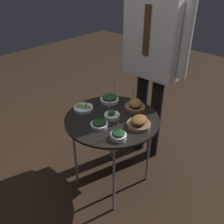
{
  "coord_description": "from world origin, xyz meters",
  "views": [
    {
      "loc": [
        1.07,
        -1.17,
        1.66
      ],
      "look_at": [
        0.0,
        0.0,
        0.71
      ],
      "focal_mm": 40.0,
      "sensor_mm": 36.0,
      "label": 1
    }
  ],
  "objects_px": {
    "serving_cart": "(112,122)",
    "bowl_asparagus_back_left": "(83,108)",
    "bowl_spinach_front_center": "(110,99)",
    "bowl_spinach_front_right": "(99,124)",
    "bowl_roast_center": "(135,105)",
    "bowl_broccoli_mid_left": "(112,115)",
    "bowl_roast_far_rim": "(139,122)",
    "bowl_spinach_mid_right": "(118,135)",
    "waiter_figure": "(154,48)"
  },
  "relations": [
    {
      "from": "serving_cart",
      "to": "bowl_asparagus_back_left",
      "type": "relative_size",
      "value": 4.68
    },
    {
      "from": "serving_cart",
      "to": "bowl_spinach_front_center",
      "type": "distance_m",
      "value": 0.27
    },
    {
      "from": "bowl_spinach_front_center",
      "to": "bowl_spinach_front_right",
      "type": "height_order",
      "value": "bowl_spinach_front_center"
    },
    {
      "from": "bowl_spinach_front_center",
      "to": "bowl_roast_center",
      "type": "distance_m",
      "value": 0.24
    },
    {
      "from": "bowl_broccoli_mid_left",
      "to": "bowl_roast_far_rim",
      "type": "relative_size",
      "value": 0.94
    },
    {
      "from": "bowl_roast_far_rim",
      "to": "bowl_roast_center",
      "type": "bearing_deg",
      "value": 134.57
    },
    {
      "from": "bowl_broccoli_mid_left",
      "to": "bowl_spinach_mid_right",
      "type": "height_order",
      "value": "bowl_spinach_mid_right"
    },
    {
      "from": "serving_cart",
      "to": "bowl_broccoli_mid_left",
      "type": "bearing_deg",
      "value": -73.41
    },
    {
      "from": "bowl_roast_far_rim",
      "to": "bowl_asparagus_back_left",
      "type": "height_order",
      "value": "bowl_asparagus_back_left"
    },
    {
      "from": "serving_cart",
      "to": "bowl_roast_far_rim",
      "type": "xyz_separation_m",
      "value": [
        0.22,
        0.05,
        0.07
      ]
    },
    {
      "from": "bowl_broccoli_mid_left",
      "to": "serving_cart",
      "type": "bearing_deg",
      "value": 106.59
    },
    {
      "from": "bowl_broccoli_mid_left",
      "to": "bowl_roast_far_rim",
      "type": "height_order",
      "value": "bowl_broccoli_mid_left"
    },
    {
      "from": "waiter_figure",
      "to": "bowl_broccoli_mid_left",
      "type": "bearing_deg",
      "value": -86.48
    },
    {
      "from": "bowl_roast_center",
      "to": "bowl_asparagus_back_left",
      "type": "bearing_deg",
      "value": -136.88
    },
    {
      "from": "serving_cart",
      "to": "waiter_figure",
      "type": "height_order",
      "value": "waiter_figure"
    },
    {
      "from": "bowl_spinach_front_center",
      "to": "bowl_roast_far_rim",
      "type": "distance_m",
      "value": 0.42
    },
    {
      "from": "bowl_broccoli_mid_left",
      "to": "bowl_spinach_front_right",
      "type": "bearing_deg",
      "value": -86.43
    },
    {
      "from": "bowl_roast_center",
      "to": "bowl_asparagus_back_left",
      "type": "distance_m",
      "value": 0.41
    },
    {
      "from": "serving_cart",
      "to": "bowl_roast_center",
      "type": "relative_size",
      "value": 4.08
    },
    {
      "from": "bowl_roast_far_rim",
      "to": "bowl_spinach_mid_right",
      "type": "bearing_deg",
      "value": -93.67
    },
    {
      "from": "bowl_roast_far_rim",
      "to": "bowl_roast_center",
      "type": "xyz_separation_m",
      "value": [
        -0.17,
        0.17,
        0.0
      ]
    },
    {
      "from": "bowl_broccoli_mid_left",
      "to": "waiter_figure",
      "type": "distance_m",
      "value": 0.66
    },
    {
      "from": "bowl_roast_far_rim",
      "to": "waiter_figure",
      "type": "distance_m",
      "value": 0.67
    },
    {
      "from": "bowl_broccoli_mid_left",
      "to": "bowl_asparagus_back_left",
      "type": "height_order",
      "value": "bowl_broccoli_mid_left"
    },
    {
      "from": "bowl_asparagus_back_left",
      "to": "bowl_spinach_front_right",
      "type": "bearing_deg",
      "value": -17.15
    },
    {
      "from": "bowl_spinach_mid_right",
      "to": "bowl_spinach_front_center",
      "type": "bearing_deg",
      "value": 139.45
    },
    {
      "from": "serving_cart",
      "to": "bowl_spinach_mid_right",
      "type": "relative_size",
      "value": 4.16
    },
    {
      "from": "bowl_spinach_front_center",
      "to": "bowl_broccoli_mid_left",
      "type": "bearing_deg",
      "value": -43.19
    },
    {
      "from": "bowl_spinach_front_center",
      "to": "waiter_figure",
      "type": "height_order",
      "value": "waiter_figure"
    },
    {
      "from": "bowl_spinach_front_right",
      "to": "serving_cart",
      "type": "bearing_deg",
      "value": 93.75
    },
    {
      "from": "bowl_roast_center",
      "to": "serving_cart",
      "type": "bearing_deg",
      "value": -103.05
    },
    {
      "from": "bowl_broccoli_mid_left",
      "to": "bowl_asparagus_back_left",
      "type": "bearing_deg",
      "value": -165.95
    },
    {
      "from": "bowl_roast_far_rim",
      "to": "waiter_figure",
      "type": "xyz_separation_m",
      "value": [
        -0.25,
        0.49,
        0.37
      ]
    },
    {
      "from": "bowl_spinach_front_right",
      "to": "waiter_figure",
      "type": "height_order",
      "value": "waiter_figure"
    },
    {
      "from": "bowl_broccoli_mid_left",
      "to": "bowl_spinach_front_center",
      "type": "xyz_separation_m",
      "value": [
        -0.19,
        0.18,
        -0.0
      ]
    },
    {
      "from": "serving_cart",
      "to": "bowl_spinach_mid_right",
      "type": "bearing_deg",
      "value": -38.11
    },
    {
      "from": "bowl_asparagus_back_left",
      "to": "waiter_figure",
      "type": "relative_size",
      "value": 0.09
    },
    {
      "from": "bowl_broccoli_mid_left",
      "to": "bowl_spinach_front_right",
      "type": "height_order",
      "value": "bowl_broccoli_mid_left"
    },
    {
      "from": "bowl_roast_far_rim",
      "to": "bowl_asparagus_back_left",
      "type": "distance_m",
      "value": 0.48
    },
    {
      "from": "bowl_spinach_mid_right",
      "to": "waiter_figure",
      "type": "distance_m",
      "value": 0.83
    },
    {
      "from": "bowl_broccoli_mid_left",
      "to": "bowl_spinach_mid_right",
      "type": "distance_m",
      "value": 0.26
    },
    {
      "from": "bowl_roast_center",
      "to": "waiter_figure",
      "type": "xyz_separation_m",
      "value": [
        -0.08,
        0.32,
        0.37
      ]
    },
    {
      "from": "bowl_spinach_front_center",
      "to": "bowl_asparagus_back_left",
      "type": "xyz_separation_m",
      "value": [
        -0.06,
        -0.24,
        -0.01
      ]
    },
    {
      "from": "bowl_spinach_mid_right",
      "to": "bowl_broccoli_mid_left",
      "type": "bearing_deg",
      "value": 142.15
    },
    {
      "from": "bowl_spinach_mid_right",
      "to": "serving_cart",
      "type": "bearing_deg",
      "value": 141.89
    },
    {
      "from": "waiter_figure",
      "to": "bowl_asparagus_back_left",
      "type": "bearing_deg",
      "value": -109.63
    },
    {
      "from": "serving_cart",
      "to": "bowl_roast_center",
      "type": "bearing_deg",
      "value": 76.95
    },
    {
      "from": "bowl_roast_center",
      "to": "bowl_spinach_mid_right",
      "type": "relative_size",
      "value": 1.02
    },
    {
      "from": "bowl_spinach_mid_right",
      "to": "bowl_asparagus_back_left",
      "type": "bearing_deg",
      "value": 168.16
    },
    {
      "from": "serving_cart",
      "to": "bowl_spinach_front_right",
      "type": "distance_m",
      "value": 0.16
    }
  ]
}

